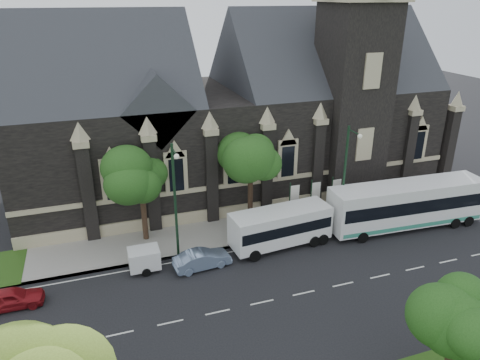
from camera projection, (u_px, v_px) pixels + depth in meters
name	position (u px, v px, depth m)	size (l,w,h in m)	color
ground	(262.00, 302.00, 28.94)	(160.00, 160.00, 0.00)	black
sidewalk	(220.00, 233.00, 37.21)	(80.00, 5.00, 0.15)	gray
museum	(242.00, 108.00, 43.72)	(40.00, 17.70, 29.90)	black
tree_park_east	(459.00, 315.00, 20.86)	(3.40, 3.40, 6.28)	black
tree_walk_right	(252.00, 159.00, 37.01)	(4.08, 4.08, 7.80)	black
tree_walk_left	(143.00, 173.00, 34.35)	(3.91, 3.91, 7.64)	black
street_lamp_near	(346.00, 173.00, 36.15)	(0.36, 1.88, 9.00)	#16321E
street_lamp_mid	(175.00, 196.00, 31.97)	(0.36, 1.88, 9.00)	#16321E
banner_flag_left	(293.00, 200.00, 37.76)	(0.90, 0.10, 4.00)	#16321E
banner_flag_center	(314.00, 197.00, 38.35)	(0.90, 0.10, 4.00)	#16321E
banner_flag_right	(334.00, 194.00, 38.95)	(0.90, 0.10, 4.00)	#16321E
tour_coach	(407.00, 204.00, 37.57)	(13.73, 3.68, 3.97)	white
shuttle_bus	(281.00, 225.00, 34.85)	(8.20, 3.38, 3.09)	white
box_trailer	(144.00, 258.00, 31.99)	(3.18, 1.86, 1.70)	silver
sedan	(202.00, 259.00, 32.39)	(1.46, 4.20, 1.38)	#7D93B5
car_far_red	(11.00, 298.00, 28.27)	(1.58, 3.92, 1.34)	maroon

